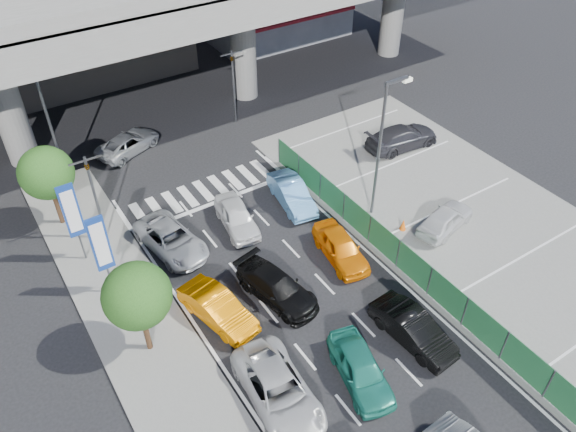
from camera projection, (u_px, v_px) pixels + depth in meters
ground at (335, 340)px, 24.70m from camera, size 120.00×120.00×0.00m
parking_lot at (475, 226)px, 30.57m from camera, size 12.00×28.00×0.06m
sidewalk_left at (150, 348)px, 24.32m from camera, size 4.00×30.00×0.12m
fence_run at (412, 266)px, 26.99m from camera, size 0.16×22.00×1.80m
traffic_light_left at (90, 179)px, 27.33m from camera, size 1.60×1.24×5.20m
traffic_light_right at (232, 69)px, 36.74m from camera, size 1.60×1.24×5.20m
street_lamp_right at (383, 139)px, 28.52m from camera, size 1.65×0.22×8.00m
street_lamp_left at (50, 113)px, 30.62m from camera, size 1.65×0.22×8.00m
signboard_near at (101, 246)px, 24.89m from camera, size 0.80×0.14×4.70m
signboard_far at (72, 213)px, 26.66m from camera, size 0.80×0.14×4.70m
tree_near at (137, 296)px, 22.19m from camera, size 2.80×2.80×4.80m
tree_far at (46, 173)px, 28.63m from camera, size 2.80×2.80×4.80m
sedan_white_mid_left at (278, 390)px, 22.00m from camera, size 2.74×5.16×1.38m
taxi_teal_mid at (361, 369)px, 22.75m from camera, size 2.54×4.32×1.38m
hatch_black_mid_right at (413, 329)px, 24.32m from camera, size 1.80×4.29×1.38m
taxi_orange_left at (218, 308)px, 25.22m from camera, size 2.39×4.41×1.38m
sedan_black_mid at (277, 287)px, 26.26m from camera, size 2.71×4.79×1.31m
taxi_orange_right at (341, 247)px, 28.30m from camera, size 2.26×4.26×1.38m
wagon_silver_front_left at (171, 239)px, 28.83m from camera, size 2.87×4.97×1.30m
sedan_white_front_mid at (237, 217)px, 30.19m from camera, size 2.19×4.17×1.35m
kei_truck_front_right at (292, 194)px, 31.74m from camera, size 2.10×4.37×1.38m
crossing_wagon_silver at (128, 143)px, 35.97m from camera, size 4.81×3.58×1.22m
parked_sedan_white at (446, 219)px, 29.99m from camera, size 4.12×2.41×1.32m
parked_sedan_dgrey at (402, 137)px, 36.19m from camera, size 5.13×2.41×1.45m
traffic_cone at (403, 224)px, 30.11m from camera, size 0.35×0.35×0.68m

